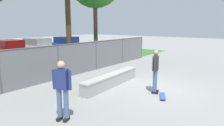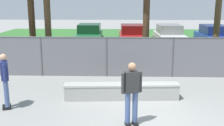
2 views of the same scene
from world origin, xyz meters
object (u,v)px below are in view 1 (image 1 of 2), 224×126
(skateboarder, at_px, (155,70))
(car_blue, at_px, (67,45))
(car_white, at_px, (38,47))
(car_red, at_px, (10,50))
(skateboard, at_px, (163,96))
(bystander, at_px, (62,88))
(concrete_ledge, at_px, (112,80))

(skateboarder, height_order, car_blue, skateboarder)
(car_white, height_order, car_blue, same)
(skateboarder, distance_m, car_red, 12.87)
(skateboard, height_order, bystander, bystander)
(car_red, distance_m, car_blue, 5.91)
(car_blue, bearing_deg, skateboard, -116.99)
(bystander, bearing_deg, car_red, 69.11)
(skateboarder, relative_size, skateboard, 2.25)
(bystander, bearing_deg, car_blue, 48.29)
(car_blue, bearing_deg, car_red, 179.03)
(bystander, bearing_deg, concrete_ledge, 14.69)
(skateboard, xyz_separation_m, car_red, (0.86, 13.38, 0.77))
(skateboarder, height_order, bystander, same)
(concrete_ledge, bearing_deg, car_blue, 58.05)
(skateboard, distance_m, car_red, 13.43)
(skateboard, height_order, car_blue, car_blue)
(concrete_ledge, xyz_separation_m, bystander, (-3.73, -0.98, 0.72))
(skateboard, relative_size, car_blue, 0.19)
(concrete_ledge, bearing_deg, skateboarder, -82.70)
(skateboarder, bearing_deg, car_white, 76.17)
(skateboarder, bearing_deg, skateboard, -125.38)
(car_white, bearing_deg, skateboarder, -103.83)
(skateboard, height_order, car_white, car_white)
(concrete_ledge, height_order, skateboard, concrete_ledge)
(skateboard, distance_m, bystander, 4.08)
(car_white, bearing_deg, bystander, -121.12)
(skateboard, xyz_separation_m, car_white, (3.58, 13.56, 0.77))
(concrete_ledge, bearing_deg, car_white, 72.40)
(car_red, bearing_deg, bystander, -110.89)
(skateboarder, distance_m, skateboard, 1.13)
(skateboarder, height_order, car_red, skateboarder)
(car_white, relative_size, car_blue, 1.00)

